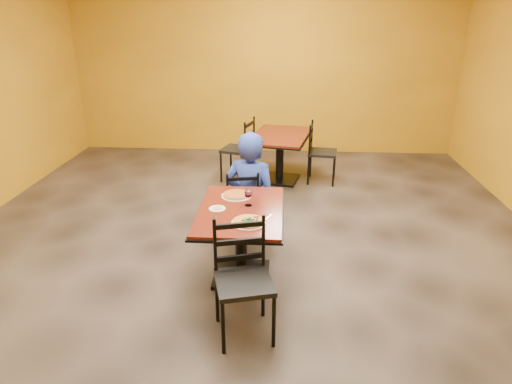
# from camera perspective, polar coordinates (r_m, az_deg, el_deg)

# --- Properties ---
(floor) EXTENTS (7.00, 8.00, 0.01)m
(floor) POSITION_cam_1_polar(r_m,az_deg,el_deg) (5.11, -1.29, -7.58)
(floor) COLOR black
(floor) RESTS_ON ground
(wall_back) EXTENTS (7.00, 0.01, 3.00)m
(wall_back) POSITION_cam_1_polar(r_m,az_deg,el_deg) (8.50, 1.04, 15.05)
(wall_back) COLOR #CB9116
(wall_back) RESTS_ON ground
(table_main) EXTENTS (0.83, 1.23, 0.75)m
(table_main) POSITION_cam_1_polar(r_m,az_deg,el_deg) (4.41, -1.91, -4.47)
(table_main) COLOR maroon
(table_main) RESTS_ON floor
(table_second) EXTENTS (1.08, 1.40, 0.75)m
(table_second) POSITION_cam_1_polar(r_m,az_deg,el_deg) (7.04, 3.05, 5.75)
(table_second) COLOR maroon
(table_second) RESTS_ON floor
(chair_main_near) EXTENTS (0.54, 0.54, 0.98)m
(chair_main_near) POSITION_cam_1_polar(r_m,az_deg,el_deg) (3.68, -1.54, -11.46)
(chair_main_near) COLOR black
(chair_main_near) RESTS_ON floor
(chair_main_far) EXTENTS (0.44, 0.44, 0.84)m
(chair_main_far) POSITION_cam_1_polar(r_m,az_deg,el_deg) (5.30, -1.82, -1.33)
(chair_main_far) COLOR black
(chair_main_far) RESTS_ON floor
(chair_second_left) EXTENTS (0.55, 0.55, 0.99)m
(chair_second_left) POSITION_cam_1_polar(r_m,az_deg,el_deg) (7.10, -2.35, 5.37)
(chair_second_left) COLOR black
(chair_second_left) RESTS_ON floor
(chair_second_right) EXTENTS (0.48, 0.48, 0.94)m
(chair_second_right) POSITION_cam_1_polar(r_m,az_deg,el_deg) (7.09, 8.42, 4.92)
(chair_second_right) COLOR black
(chair_second_right) RESTS_ON floor
(diner) EXTENTS (0.71, 0.55, 1.28)m
(diner) POSITION_cam_1_polar(r_m,az_deg,el_deg) (5.21, -0.69, 0.85)
(diner) COLOR navy
(diner) RESTS_ON floor
(plate_main) EXTENTS (0.31, 0.31, 0.01)m
(plate_main) POSITION_cam_1_polar(r_m,az_deg,el_deg) (4.04, -0.96, -3.93)
(plate_main) COLOR white
(plate_main) RESTS_ON table_main
(pizza_main) EXTENTS (0.28, 0.28, 0.02)m
(pizza_main) POSITION_cam_1_polar(r_m,az_deg,el_deg) (4.03, -0.96, -3.72)
(pizza_main) COLOR #97330B
(pizza_main) RESTS_ON plate_main
(plate_far) EXTENTS (0.31, 0.31, 0.01)m
(plate_far) POSITION_cam_1_polar(r_m,az_deg,el_deg) (4.62, -2.48, -0.50)
(plate_far) COLOR white
(plate_far) RESTS_ON table_main
(pizza_far) EXTENTS (0.28, 0.28, 0.02)m
(pizza_far) POSITION_cam_1_polar(r_m,az_deg,el_deg) (4.61, -2.49, -0.31)
(pizza_far) COLOR #AF7221
(pizza_far) RESTS_ON plate_far
(side_plate) EXTENTS (0.16, 0.16, 0.01)m
(side_plate) POSITION_cam_1_polar(r_m,az_deg,el_deg) (4.33, -4.93, -2.12)
(side_plate) COLOR white
(side_plate) RESTS_ON table_main
(dip) EXTENTS (0.09, 0.09, 0.01)m
(dip) POSITION_cam_1_polar(r_m,az_deg,el_deg) (4.33, -4.93, -2.01)
(dip) COLOR tan
(dip) RESTS_ON side_plate
(wine_glass) EXTENTS (0.08, 0.08, 0.18)m
(wine_glass) POSITION_cam_1_polar(r_m,az_deg,el_deg) (4.37, -0.99, -0.63)
(wine_glass) COLOR white
(wine_glass) RESTS_ON table_main
(fork) EXTENTS (0.02, 0.19, 0.00)m
(fork) POSITION_cam_1_polar(r_m,az_deg,el_deg) (4.13, -5.25, -3.46)
(fork) COLOR silver
(fork) RESTS_ON table_main
(knife) EXTENTS (0.10, 0.20, 0.00)m
(knife) POSITION_cam_1_polar(r_m,az_deg,el_deg) (4.12, 1.31, -3.39)
(knife) COLOR silver
(knife) RESTS_ON table_main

